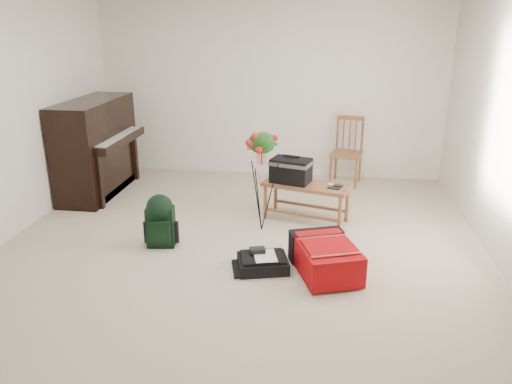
# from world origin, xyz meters

# --- Properties ---
(floor) EXTENTS (5.00, 5.50, 0.01)m
(floor) POSITION_xyz_m (0.00, 0.00, 0.00)
(floor) COLOR beige
(floor) RESTS_ON ground
(wall_back) EXTENTS (5.00, 0.04, 2.50)m
(wall_back) POSITION_xyz_m (0.00, 2.75, 1.25)
(wall_back) COLOR white
(wall_back) RESTS_ON floor
(piano) EXTENTS (0.71, 1.50, 1.25)m
(piano) POSITION_xyz_m (-2.19, 1.60, 0.60)
(piano) COLOR black
(piano) RESTS_ON floor
(bench) EXTENTS (1.07, 0.67, 0.77)m
(bench) POSITION_xyz_m (0.50, 0.96, 0.54)
(bench) COLOR brown
(bench) RESTS_ON floor
(dining_chair) EXTENTS (0.49, 0.49, 0.95)m
(dining_chair) POSITION_xyz_m (1.13, 2.43, 0.46)
(dining_chair) COLOR brown
(dining_chair) RESTS_ON floor
(red_suitcase) EXTENTS (0.71, 0.88, 0.32)m
(red_suitcase) POSITION_xyz_m (0.87, -0.27, 0.17)
(red_suitcase) COLOR #B60711
(red_suitcase) RESTS_ON floor
(black_duffel) EXTENTS (0.54, 0.48, 0.19)m
(black_duffel) POSITION_xyz_m (0.28, -0.31, 0.07)
(black_duffel) COLOR black
(black_duffel) RESTS_ON floor
(green_backpack) EXTENTS (0.30, 0.28, 0.56)m
(green_backpack) POSITION_xyz_m (-0.83, 0.06, 0.31)
(green_backpack) COLOR black
(green_backpack) RESTS_ON floor
(flower_stand) EXTENTS (0.45, 0.45, 1.17)m
(flower_stand) POSITION_xyz_m (0.15, 0.62, 0.57)
(flower_stand) COLOR black
(flower_stand) RESTS_ON floor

